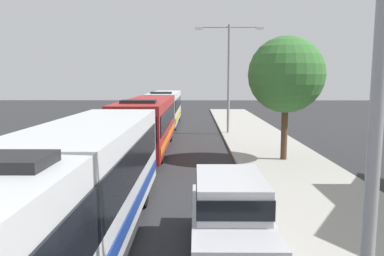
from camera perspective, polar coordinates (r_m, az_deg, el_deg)
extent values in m
cube|color=silver|center=(9.35, -17.47, -8.54)|extent=(2.50, 12.24, 2.70)
cube|color=black|center=(8.95, -9.75, -6.69)|extent=(0.04, 11.26, 1.00)
cube|color=black|center=(9.73, -24.73, -6.14)|extent=(0.04, 11.26, 1.00)
cube|color=navy|center=(9.30, -9.52, -13.58)|extent=(0.03, 11.62, 0.36)
cylinder|color=black|center=(12.59, -7.62, -9.79)|extent=(0.28, 1.00, 1.00)
cylinder|color=black|center=(13.08, -17.34, -9.41)|extent=(0.28, 1.00, 1.00)
cube|color=maroon|center=(22.27, -6.86, 0.91)|extent=(2.50, 11.49, 2.70)
cube|color=black|center=(22.10, -3.60, 1.82)|extent=(0.04, 10.57, 1.00)
cube|color=black|center=(22.43, -10.09, 1.80)|extent=(0.04, 10.57, 1.00)
cube|color=black|center=(16.57, -9.41, -0.34)|extent=(2.30, 0.04, 1.20)
cube|color=orange|center=(22.24, -3.55, -1.13)|extent=(0.03, 10.91, 0.36)
cube|color=black|center=(18.74, -8.27, 4.05)|extent=(1.75, 0.90, 0.16)
cylinder|color=black|center=(18.83, -4.85, -3.96)|extent=(0.28, 1.00, 1.00)
cylinder|color=black|center=(19.16, -11.43, -3.88)|extent=(0.28, 1.00, 1.00)
cylinder|color=black|center=(25.43, -3.45, -0.96)|extent=(0.28, 1.00, 1.00)
cylinder|color=black|center=(25.68, -8.36, -0.94)|extent=(0.28, 1.00, 1.00)
cube|color=silver|center=(34.75, -4.21, 3.29)|extent=(2.50, 11.95, 2.70)
cube|color=black|center=(34.65, -2.12, 3.87)|extent=(0.04, 11.00, 1.00)
cube|color=black|center=(34.86, -6.31, 3.86)|extent=(0.04, 11.00, 1.00)
cube|color=black|center=(28.77, -5.19, 3.01)|extent=(2.30, 0.04, 1.20)
cube|color=gold|center=(34.74, -2.10, 1.98)|extent=(0.03, 11.36, 0.36)
cube|color=black|center=(31.11, -4.78, 5.44)|extent=(1.75, 0.90, 0.16)
cylinder|color=black|center=(31.11, -2.73, 0.59)|extent=(0.28, 1.00, 1.00)
cylinder|color=black|center=(31.31, -6.75, 0.59)|extent=(0.28, 1.00, 1.00)
cylinder|color=black|center=(38.05, -2.14, 1.85)|extent=(0.28, 1.00, 1.00)
cylinder|color=black|center=(38.22, -5.44, 1.85)|extent=(0.28, 1.00, 1.00)
cube|color=#B7B7BC|center=(9.31, 5.90, -14.81)|extent=(1.84, 4.41, 0.80)
cube|color=#B7B7BC|center=(9.18, 5.88, -9.83)|extent=(1.62, 2.56, 0.80)
cube|color=black|center=(9.18, 5.88, -9.83)|extent=(1.66, 2.65, 0.44)
cylinder|color=black|center=(10.67, 0.65, -13.82)|extent=(0.22, 0.70, 0.70)
cylinder|color=black|center=(10.80, 9.64, -13.66)|extent=(0.22, 0.70, 0.70)
cylinder|color=gray|center=(5.80, 27.11, 10.74)|extent=(0.20, 0.20, 8.97)
cylinder|color=gray|center=(28.51, 5.68, 7.47)|extent=(0.20, 0.20, 8.17)
cylinder|color=gray|center=(28.70, 3.42, 15.27)|extent=(2.29, 0.10, 0.10)
cube|color=silver|center=(28.66, 1.04, 15.13)|extent=(0.56, 0.28, 0.16)
cylinder|color=gray|center=(28.90, 8.13, 15.16)|extent=(2.29, 0.10, 0.10)
cube|color=silver|center=(29.06, 10.45, 14.91)|extent=(0.56, 0.28, 0.16)
cylinder|color=#4C3823|center=(19.48, 14.04, -0.66)|extent=(0.32, 0.32, 2.79)
sphere|color=#387033|center=(19.29, 14.32, 7.99)|extent=(3.84, 3.84, 3.84)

